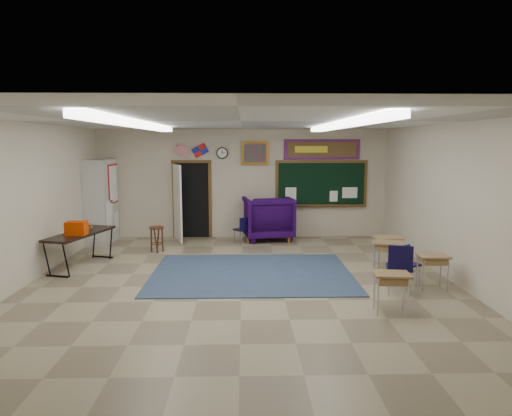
{
  "coord_description": "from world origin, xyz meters",
  "views": [
    {
      "loc": [
        0.07,
        -8.15,
        2.61
      ],
      "look_at": [
        0.31,
        1.5,
        1.24
      ],
      "focal_mm": 32.0,
      "sensor_mm": 36.0,
      "label": 1
    }
  ],
  "objects_px": {
    "wingback_armchair": "(268,218)",
    "folding_table": "(81,248)",
    "student_desk_front_left": "(387,257)",
    "student_desk_front_right": "(387,251)",
    "wooden_stool": "(157,239)"
  },
  "relations": [
    {
      "from": "student_desk_front_right",
      "to": "wooden_stool",
      "type": "distance_m",
      "value": 5.36
    },
    {
      "from": "wingback_armchair",
      "to": "student_desk_front_right",
      "type": "bearing_deg",
      "value": 119.38
    },
    {
      "from": "folding_table",
      "to": "wingback_armchair",
      "type": "bearing_deg",
      "value": 49.21
    },
    {
      "from": "wingback_armchair",
      "to": "wooden_stool",
      "type": "distance_m",
      "value": 3.12
    },
    {
      "from": "student_desk_front_right",
      "to": "folding_table",
      "type": "height_order",
      "value": "folding_table"
    },
    {
      "from": "student_desk_front_left",
      "to": "wingback_armchair",
      "type": "bearing_deg",
      "value": 139.07
    },
    {
      "from": "folding_table",
      "to": "student_desk_front_left",
      "type": "bearing_deg",
      "value": 8.06
    },
    {
      "from": "student_desk_front_right",
      "to": "wooden_stool",
      "type": "bearing_deg",
      "value": 159.87
    },
    {
      "from": "folding_table",
      "to": "wooden_stool",
      "type": "xyz_separation_m",
      "value": [
        1.36,
        1.3,
        -0.08
      ]
    },
    {
      "from": "wingback_armchair",
      "to": "folding_table",
      "type": "relative_size",
      "value": 0.7
    },
    {
      "from": "student_desk_front_left",
      "to": "folding_table",
      "type": "height_order",
      "value": "folding_table"
    },
    {
      "from": "student_desk_front_right",
      "to": "folding_table",
      "type": "relative_size",
      "value": 0.36
    },
    {
      "from": "wingback_armchair",
      "to": "wooden_stool",
      "type": "xyz_separation_m",
      "value": [
        -2.75,
        -1.45,
        -0.27
      ]
    },
    {
      "from": "student_desk_front_left",
      "to": "wooden_stool",
      "type": "bearing_deg",
      "value": 174.22
    },
    {
      "from": "folding_table",
      "to": "wooden_stool",
      "type": "relative_size",
      "value": 3.03
    }
  ]
}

